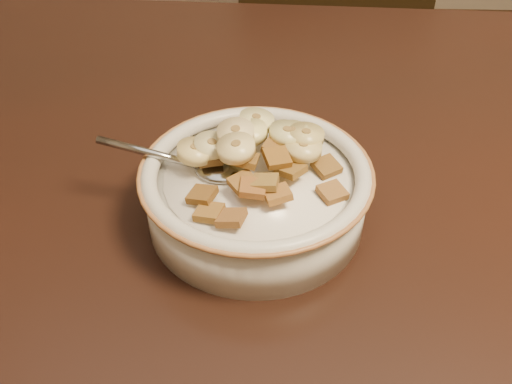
{
  "coord_description": "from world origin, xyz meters",
  "views": [
    {
      "loc": [
        -0.03,
        -0.4,
        1.1
      ],
      "look_at": [
        -0.04,
        -0.03,
        0.78
      ],
      "focal_mm": 40.0,
      "sensor_mm": 36.0,
      "label": 1
    }
  ],
  "objects_px": {
    "cereal_bowl": "(256,199)",
    "spoon": "(221,170)",
    "table": "(302,215)",
    "chair": "(338,79)"
  },
  "relations": [
    {
      "from": "cereal_bowl",
      "to": "spoon",
      "type": "relative_size",
      "value": 4.17
    },
    {
      "from": "table",
      "to": "spoon",
      "type": "relative_size",
      "value": 31.02
    },
    {
      "from": "chair",
      "to": "cereal_bowl",
      "type": "height_order",
      "value": "chair"
    },
    {
      "from": "chair",
      "to": "spoon",
      "type": "xyz_separation_m",
      "value": [
        -0.18,
        -0.7,
        0.3
      ]
    },
    {
      "from": "chair",
      "to": "spoon",
      "type": "bearing_deg",
      "value": -101.8
    },
    {
      "from": "spoon",
      "to": "cereal_bowl",
      "type": "bearing_deg",
      "value": 90.0
    },
    {
      "from": "chair",
      "to": "table",
      "type": "bearing_deg",
      "value": -96.35
    },
    {
      "from": "table",
      "to": "cereal_bowl",
      "type": "height_order",
      "value": "cereal_bowl"
    },
    {
      "from": "cereal_bowl",
      "to": "spoon",
      "type": "xyz_separation_m",
      "value": [
        -0.03,
        0.0,
        0.03
      ]
    },
    {
      "from": "table",
      "to": "chair",
      "type": "bearing_deg",
      "value": 83.69
    }
  ]
}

